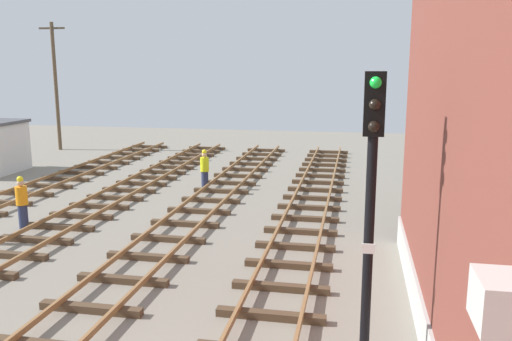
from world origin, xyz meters
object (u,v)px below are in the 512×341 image
signal_mast (371,191)px  utility_pole_far (56,84)px  track_worker_foreground (205,170)px  track_worker_distant (22,202)px

signal_mast → utility_pole_far: 30.96m
signal_mast → track_worker_foreground: 15.73m
signal_mast → track_worker_distant: size_ratio=2.96×
signal_mast → track_worker_distant: 13.78m
track_worker_foreground → utility_pole_far: bearing=143.7°
track_worker_distant → signal_mast: bearing=-30.2°
track_worker_foreground → track_worker_distant: (-4.60, -6.98, 0.00)m
utility_pole_far → track_worker_distant: utility_pole_far is taller
track_worker_foreground → track_worker_distant: bearing=-123.3°
track_worker_foreground → track_worker_distant: size_ratio=1.00×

